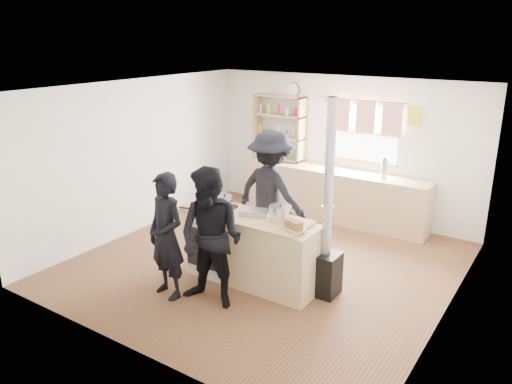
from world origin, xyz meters
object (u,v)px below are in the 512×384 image
at_px(person_far, 271,193).
at_px(stockpot_stove, 225,201).
at_px(thermos, 384,168).
at_px(person_near_left, 166,236).
at_px(stockpot_counter, 280,213).
at_px(cooking_island, 252,249).
at_px(skillet_greens, 202,209).
at_px(flue_heater, 326,247).
at_px(person_near_right, 211,239).
at_px(bread_board, 294,226).
at_px(roast_tray, 256,212).

bearing_deg(person_far, stockpot_stove, 83.03).
distance_m(thermos, person_near_left, 3.92).
distance_m(stockpot_stove, stockpot_counter, 0.90).
relative_size(cooking_island, skillet_greens, 5.65).
height_order(flue_heater, person_near_right, flue_heater).
bearing_deg(person_near_left, cooking_island, 63.20).
bearing_deg(skillet_greens, bread_board, 4.48).
bearing_deg(person_near_right, person_far, 92.40).
height_order(skillet_greens, stockpot_stove, stockpot_stove).
xyz_separation_m(skillet_greens, flue_heater, (1.62, 0.45, -0.32)).
bearing_deg(skillet_greens, cooking_island, 17.03).
xyz_separation_m(thermos, stockpot_counter, (-0.38, -2.68, -0.04)).
relative_size(thermos, cooking_island, 0.17).
distance_m(bread_board, person_near_left, 1.57).
bearing_deg(person_near_left, person_near_right, 23.72).
bearing_deg(roast_tray, flue_heater, 9.89).
xyz_separation_m(stockpot_stove, bread_board, (1.21, -0.23, -0.03)).
xyz_separation_m(skillet_greens, roast_tray, (0.67, 0.28, 0.01)).
bearing_deg(cooking_island, person_near_right, -96.56).
distance_m(skillet_greens, roast_tray, 0.73).
bearing_deg(cooking_island, thermos, 74.80).
xyz_separation_m(stockpot_stove, person_far, (0.22, 0.84, -0.07)).
xyz_separation_m(bread_board, person_far, (-0.99, 1.07, -0.05)).
bearing_deg(cooking_island, stockpot_counter, 13.73).
xyz_separation_m(skillet_greens, stockpot_counter, (1.04, 0.29, 0.07)).
bearing_deg(person_far, person_near_right, 105.25).
bearing_deg(stockpot_stove, stockpot_counter, -2.61).
distance_m(thermos, person_near_right, 3.61).
bearing_deg(stockpot_stove, flue_heater, 4.21).
height_order(skillet_greens, flue_heater, flue_heater).
relative_size(bread_board, flue_heater, 0.13).
distance_m(thermos, cooking_island, 2.93).
bearing_deg(roast_tray, skillet_greens, -157.34).
bearing_deg(stockpot_stove, roast_tray, -5.89).
bearing_deg(flue_heater, roast_tray, -170.11).
distance_m(stockpot_stove, bread_board, 1.23).
bearing_deg(flue_heater, person_near_left, -145.73).
distance_m(thermos, roast_tray, 2.80).
bearing_deg(stockpot_counter, thermos, 81.87).
relative_size(thermos, person_near_right, 0.19).
bearing_deg(flue_heater, cooking_island, -165.77).
bearing_deg(stockpot_counter, person_near_left, -137.60).
xyz_separation_m(roast_tray, person_near_right, (-0.09, -0.82, -0.10)).
bearing_deg(stockpot_stove, person_near_right, -62.78).
distance_m(cooking_island, person_near_left, 1.16).
bearing_deg(roast_tray, stockpot_stove, 174.11).
distance_m(skillet_greens, stockpot_counter, 1.08).
bearing_deg(thermos, stockpot_stove, -115.99).
height_order(thermos, stockpot_counter, thermos).
bearing_deg(person_near_left, person_far, 89.99).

